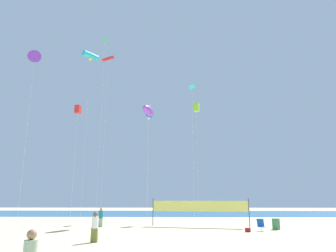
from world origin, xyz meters
TOP-DOWN VIEW (x-y plane):
  - ground_plane at (0.00, 0.00)m, footprint 120.00×120.00m
  - ocean_band at (0.00, 32.83)m, footprint 120.00×20.00m
  - beachgoer_teal_shirt at (-6.04, 9.10)m, footprint 0.37×0.37m
  - beachgoer_white_shirt at (-4.17, -0.13)m, footprint 0.38×0.38m
  - folding_beach_chair at (6.88, 6.06)m, footprint 0.52×0.65m
  - trash_barrel at (8.41, 7.36)m, footprint 0.61×0.61m
  - volleyball_net at (2.50, 9.47)m, footprint 8.30×1.87m
  - beach_handbag at (5.72, 5.43)m, footprint 0.38×0.19m
  - kite_red_box at (-9.80, 12.44)m, footprint 0.62×0.62m
  - kite_green_diamond at (-7.13, 11.68)m, footprint 0.64×0.64m
  - kite_lime_box at (3.05, 18.23)m, footprint 0.85×0.85m
  - kite_blue_tube at (-2.83, 18.25)m, footprint 0.71×1.31m
  - kite_violet_delta at (-12.16, 6.79)m, footprint 1.27×0.89m
  - kite_cyan_diamond at (2.06, 10.27)m, footprint 0.79×0.79m
  - kite_violet_inflatable at (-2.47, 13.55)m, footprint 1.53×2.70m
  - kite_cyan_tube at (-9.99, 16.34)m, footprint 1.79×2.07m
  - kite_red_tube at (-8.31, 18.48)m, footprint 1.71×1.25m

SIDE VIEW (x-z plane):
  - ground_plane at x=0.00m, z-range 0.00..0.00m
  - ocean_band at x=0.00m, z-range 0.00..0.01m
  - beach_handbag at x=5.72m, z-range 0.00..0.30m
  - trash_barrel at x=8.41m, z-range 0.00..0.84m
  - folding_beach_chair at x=6.88m, z-range 0.02..0.91m
  - beachgoer_teal_shirt at x=-6.04m, z-range 0.06..1.67m
  - beachgoer_white_shirt at x=-4.17m, z-range 0.06..1.74m
  - volleyball_net at x=2.50m, z-range 0.44..2.84m
  - kite_red_box at x=-9.80m, z-range 5.50..17.43m
  - kite_violet_inflatable at x=-2.47m, z-range 5.46..17.76m
  - kite_blue_tube at x=-2.83m, z-range 6.00..18.64m
  - kite_cyan_diamond at x=2.06m, z-range 6.19..19.53m
  - kite_lime_box at x=3.05m, z-range 6.39..20.26m
  - kite_violet_delta at x=-12.16m, z-range 7.06..22.39m
  - kite_green_diamond at x=-7.13m, z-range 8.55..27.73m
  - kite_cyan_tube at x=-9.99m, z-range 9.55..29.47m
  - kite_red_tube at x=-8.31m, z-range 9.84..30.16m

